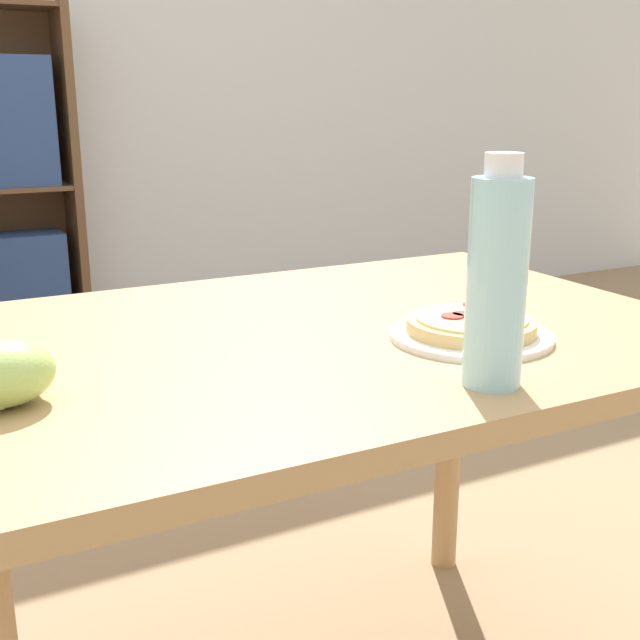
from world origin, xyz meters
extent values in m
cube|color=silver|center=(0.00, 2.62, 1.30)|extent=(8.00, 0.05, 2.60)
cube|color=tan|center=(0.01, -0.09, 0.75)|extent=(1.19, 0.83, 0.03)
cylinder|color=tan|center=(0.54, 0.26, 0.37)|extent=(0.06, 0.06, 0.73)
cylinder|color=white|center=(0.19, -0.24, 0.77)|extent=(0.24, 0.24, 0.01)
cylinder|color=#DBB26B|center=(0.19, -0.24, 0.79)|extent=(0.19, 0.19, 0.02)
cylinder|color=#EACC7A|center=(0.19, -0.24, 0.80)|extent=(0.17, 0.17, 0.00)
cylinder|color=#A83328|center=(0.21, -0.28, 0.80)|extent=(0.03, 0.03, 0.00)
cylinder|color=#A83328|center=(0.18, -0.23, 0.80)|extent=(0.03, 0.03, 0.00)
cylinder|color=#A83328|center=(0.23, -0.19, 0.80)|extent=(0.03, 0.03, 0.00)
cylinder|color=#A83328|center=(0.16, -0.23, 0.80)|extent=(0.03, 0.03, 0.00)
cylinder|color=#A83328|center=(0.23, -0.20, 0.80)|extent=(0.03, 0.03, 0.00)
ellipsoid|color=#A8CC66|center=(-0.47, -0.21, 0.81)|extent=(0.12, 0.10, 0.08)
sphere|color=#A8CC66|center=(-0.42, -0.18, 0.81)|extent=(0.02, 0.02, 0.02)
sphere|color=#A8CC66|center=(-0.44, -0.18, 0.80)|extent=(0.02, 0.02, 0.02)
sphere|color=#A8CC66|center=(-0.42, -0.18, 0.79)|extent=(0.02, 0.02, 0.02)
cylinder|color=#A3DBEA|center=(0.09, -0.41, 0.90)|extent=(0.07, 0.07, 0.26)
cylinder|color=white|center=(0.09, -0.41, 1.04)|extent=(0.05, 0.05, 0.03)
cube|color=brown|center=(0.12, 2.46, 0.74)|extent=(0.04, 0.29, 1.49)
cube|color=brown|center=(-0.23, 2.46, 0.02)|extent=(0.67, 0.27, 0.02)
camera|label=1|loc=(-0.54, -1.16, 1.12)|focal=45.00mm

